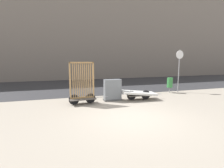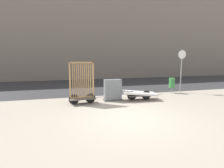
{
  "view_description": "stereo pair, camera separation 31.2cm",
  "coord_description": "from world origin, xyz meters",
  "px_view_note": "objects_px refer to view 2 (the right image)",
  "views": [
    {
      "loc": [
        -2.67,
        -5.78,
        2.19
      ],
      "look_at": [
        0.0,
        2.69,
        0.93
      ],
      "focal_mm": 28.0,
      "sensor_mm": 36.0,
      "label": 1
    },
    {
      "loc": [
        -2.37,
        -5.87,
        2.19
      ],
      "look_at": [
        0.0,
        2.69,
        0.93
      ],
      "focal_mm": 28.0,
      "sensor_mm": 36.0,
      "label": 2
    }
  ],
  "objects_px": {
    "bike_cart_with_mattress": "(139,93)",
    "sign_post": "(181,65)",
    "bike_cart_with_bedframe": "(82,89)",
    "trash_bin": "(172,83)",
    "utility_cabinet": "(113,91)"
  },
  "relations": [
    {
      "from": "bike_cart_with_mattress",
      "to": "utility_cabinet",
      "type": "distance_m",
      "value": 1.45
    },
    {
      "from": "bike_cart_with_bedframe",
      "to": "sign_post",
      "type": "distance_m",
      "value": 6.78
    },
    {
      "from": "sign_post",
      "to": "trash_bin",
      "type": "bearing_deg",
      "value": 179.35
    },
    {
      "from": "utility_cabinet",
      "to": "sign_post",
      "type": "xyz_separation_m",
      "value": [
        4.93,
        0.96,
        1.29
      ]
    },
    {
      "from": "trash_bin",
      "to": "utility_cabinet",
      "type": "bearing_deg",
      "value": -167.28
    },
    {
      "from": "bike_cart_with_bedframe",
      "to": "utility_cabinet",
      "type": "relative_size",
      "value": 1.83
    },
    {
      "from": "bike_cart_with_mattress",
      "to": "trash_bin",
      "type": "distance_m",
      "value": 3.14
    },
    {
      "from": "utility_cabinet",
      "to": "bike_cart_with_bedframe",
      "type": "bearing_deg",
      "value": -170.07
    },
    {
      "from": "bike_cart_with_mattress",
      "to": "sign_post",
      "type": "relative_size",
      "value": 0.82
    },
    {
      "from": "bike_cart_with_bedframe",
      "to": "bike_cart_with_mattress",
      "type": "relative_size",
      "value": 0.9
    },
    {
      "from": "utility_cabinet",
      "to": "trash_bin",
      "type": "bearing_deg",
      "value": 12.72
    },
    {
      "from": "bike_cart_with_bedframe",
      "to": "trash_bin",
      "type": "xyz_separation_m",
      "value": [
        5.92,
        1.25,
        -0.09
      ]
    },
    {
      "from": "bike_cart_with_mattress",
      "to": "sign_post",
      "type": "distance_m",
      "value": 4.01
    },
    {
      "from": "bike_cart_with_bedframe",
      "to": "trash_bin",
      "type": "relative_size",
      "value": 2.09
    },
    {
      "from": "sign_post",
      "to": "bike_cart_with_bedframe",
      "type": "bearing_deg",
      "value": -169.27
    }
  ]
}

